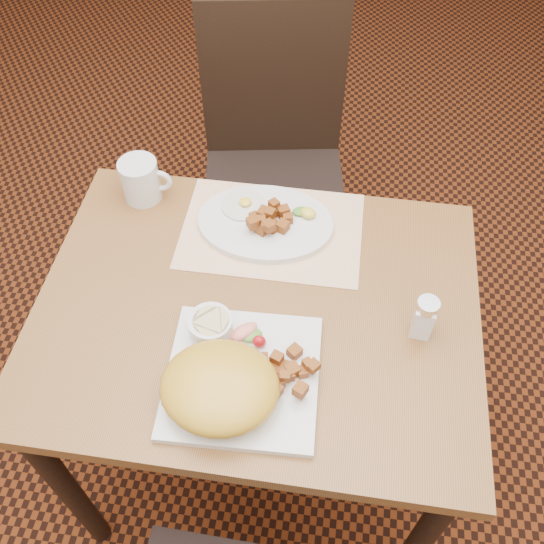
{
  "coord_description": "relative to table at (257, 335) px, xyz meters",
  "views": [
    {
      "loc": [
        0.13,
        -0.69,
        1.76
      ],
      "look_at": [
        0.03,
        0.04,
        0.82
      ],
      "focal_mm": 40.0,
      "sensor_mm": 36.0,
      "label": 1
    }
  ],
  "objects": [
    {
      "name": "ramekin",
      "position": [
        -0.07,
        -0.09,
        0.15
      ],
      "size": [
        0.08,
        0.08,
        0.05
      ],
      "color": "silver",
      "rests_on": "plate_square"
    },
    {
      "name": "ground",
      "position": [
        0.0,
        0.0,
        -0.64
      ],
      "size": [
        8.0,
        8.0,
        0.0
      ],
      "primitive_type": "plane",
      "color": "black",
      "rests_on": "ground"
    },
    {
      "name": "plate_oval",
      "position": [
        -0.02,
        0.22,
        0.12
      ],
      "size": [
        0.31,
        0.23,
        0.02
      ],
      "primitive_type": null,
      "rotation": [
        0.0,
        0.0,
        0.01
      ],
      "color": "silver",
      "rests_on": "placemat"
    },
    {
      "name": "salt_shaker",
      "position": [
        0.33,
        -0.01,
        0.16
      ],
      "size": [
        0.05,
        0.05,
        0.1
      ],
      "color": "white",
      "rests_on": "table"
    },
    {
      "name": "coffee_mug",
      "position": [
        -0.31,
        0.27,
        0.16
      ],
      "size": [
        0.12,
        0.09,
        0.1
      ],
      "color": "silver",
      "rests_on": "table"
    },
    {
      "name": "chair_far",
      "position": [
        -0.07,
        0.71,
        -0.1
      ],
      "size": [
        0.49,
        0.5,
        0.97
      ],
      "rotation": [
        0.0,
        0.0,
        3.31
      ],
      "color": "black",
      "rests_on": "ground"
    },
    {
      "name": "plate_square",
      "position": [
        0.0,
        -0.17,
        0.12
      ],
      "size": [
        0.29,
        0.29,
        0.02
      ],
      "primitive_type": "cube",
      "rotation": [
        0.0,
        0.0,
        0.04
      ],
      "color": "silver",
      "rests_on": "table"
    },
    {
      "name": "home_fries_ov",
      "position": [
        -0.0,
        0.21,
        0.14
      ],
      "size": [
        0.1,
        0.1,
        0.04
      ],
      "color": "#904A17",
      "rests_on": "plate_oval"
    },
    {
      "name": "garnish_ov",
      "position": [
        0.07,
        0.25,
        0.14
      ],
      "size": [
        0.06,
        0.04,
        0.02
      ],
      "color": "#387223",
      "rests_on": "plate_oval"
    },
    {
      "name": "hollandaise_mound",
      "position": [
        -0.03,
        -0.22,
        0.16
      ],
      "size": [
        0.21,
        0.19,
        0.08
      ],
      "color": "gold",
      "rests_on": "plate_square"
    },
    {
      "name": "placemat",
      "position": [
        0.0,
        0.21,
        0.11
      ],
      "size": [
        0.4,
        0.28,
        0.0
      ],
      "primitive_type": "cube",
      "rotation": [
        0.0,
        0.0,
        0.01
      ],
      "color": "white",
      "rests_on": "table"
    },
    {
      "name": "garnish_sq",
      "position": [
        0.0,
        -0.09,
        0.14
      ],
      "size": [
        0.08,
        0.06,
        0.03
      ],
      "color": "#387223",
      "rests_on": "plate_square"
    },
    {
      "name": "table",
      "position": [
        0.0,
        0.0,
        0.0
      ],
      "size": [
        0.9,
        0.7,
        0.75
      ],
      "color": "brown",
      "rests_on": "ground"
    },
    {
      "name": "home_fries_sq",
      "position": [
        0.08,
        -0.16,
        0.14
      ],
      "size": [
        0.12,
        0.13,
        0.04
      ],
      "color": "#904A17",
      "rests_on": "plate_square"
    },
    {
      "name": "fried_egg",
      "position": [
        -0.07,
        0.26,
        0.13
      ],
      "size": [
        0.1,
        0.1,
        0.02
      ],
      "color": "white",
      "rests_on": "plate_oval"
    }
  ]
}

